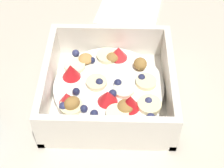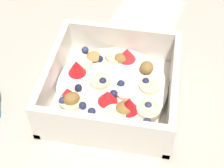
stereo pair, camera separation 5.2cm
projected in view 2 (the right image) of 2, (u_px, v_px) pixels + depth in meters
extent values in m
plane|color=beige|center=(119.00, 104.00, 0.53)|extent=(2.40, 2.40, 0.00)
cube|color=white|center=(112.00, 95.00, 0.53)|extent=(0.19, 0.19, 0.01)
cube|color=white|center=(173.00, 90.00, 0.50)|extent=(0.19, 0.01, 0.07)
cube|color=white|center=(54.00, 75.00, 0.52)|extent=(0.19, 0.01, 0.07)
cube|color=white|center=(100.00, 132.00, 0.45)|extent=(0.01, 0.17, 0.07)
cube|color=white|center=(121.00, 43.00, 0.57)|extent=(0.01, 0.17, 0.07)
cylinder|color=white|center=(112.00, 89.00, 0.52)|extent=(0.17, 0.17, 0.02)
cylinder|color=beige|center=(150.00, 86.00, 0.51)|extent=(0.05, 0.05, 0.01)
cylinder|color=#F4EAB7|center=(82.00, 63.00, 0.55)|extent=(0.04, 0.04, 0.01)
cylinder|color=beige|center=(71.00, 102.00, 0.49)|extent=(0.04, 0.04, 0.01)
cylinder|color=beige|center=(100.00, 81.00, 0.52)|extent=(0.04, 0.04, 0.01)
cylinder|color=#F4EAB7|center=(116.00, 115.00, 0.48)|extent=(0.04, 0.04, 0.01)
cylinder|color=#F7EFC6|center=(126.00, 92.00, 0.50)|extent=(0.04, 0.04, 0.01)
cylinder|color=beige|center=(116.00, 56.00, 0.56)|extent=(0.04, 0.04, 0.01)
cylinder|color=beige|center=(149.00, 109.00, 0.48)|extent=(0.04, 0.04, 0.01)
cone|color=red|center=(129.00, 104.00, 0.48)|extent=(0.04, 0.04, 0.03)
cone|color=red|center=(108.00, 96.00, 0.49)|extent=(0.04, 0.04, 0.02)
cone|color=red|center=(127.00, 54.00, 0.55)|extent=(0.04, 0.04, 0.02)
cone|color=red|center=(68.00, 93.00, 0.49)|extent=(0.03, 0.03, 0.02)
cone|color=red|center=(77.00, 67.00, 0.53)|extent=(0.03, 0.03, 0.03)
sphere|color=navy|center=(63.00, 101.00, 0.49)|extent=(0.01, 0.01, 0.01)
sphere|color=#191E3D|center=(78.00, 88.00, 0.51)|extent=(0.01, 0.01, 0.01)
sphere|color=#23284C|center=(114.00, 94.00, 0.50)|extent=(0.01, 0.01, 0.01)
sphere|color=#23284C|center=(83.00, 105.00, 0.48)|extent=(0.01, 0.01, 0.01)
sphere|color=#23284C|center=(122.00, 84.00, 0.51)|extent=(0.01, 0.01, 0.01)
sphere|color=#191E3D|center=(100.00, 59.00, 0.55)|extent=(0.01, 0.01, 0.01)
sphere|color=#23284C|center=(92.00, 112.00, 0.48)|extent=(0.01, 0.01, 0.01)
sphere|color=navy|center=(121.00, 121.00, 0.47)|extent=(0.01, 0.01, 0.01)
sphere|color=navy|center=(147.00, 122.00, 0.46)|extent=(0.01, 0.01, 0.01)
sphere|color=navy|center=(148.00, 105.00, 0.48)|extent=(0.01, 0.01, 0.01)
sphere|color=navy|center=(85.00, 50.00, 0.56)|extent=(0.01, 0.01, 0.01)
sphere|color=#23284C|center=(92.00, 55.00, 0.55)|extent=(0.01, 0.01, 0.01)
sphere|color=#23284C|center=(146.00, 81.00, 0.52)|extent=(0.01, 0.01, 0.01)
sphere|color=#23284C|center=(103.00, 81.00, 0.52)|extent=(0.01, 0.01, 0.01)
ellipsoid|color=tan|center=(94.00, 56.00, 0.55)|extent=(0.03, 0.03, 0.01)
ellipsoid|color=olive|center=(124.00, 108.00, 0.48)|extent=(0.03, 0.03, 0.01)
ellipsoid|color=olive|center=(120.00, 58.00, 0.55)|extent=(0.03, 0.03, 0.01)
ellipsoid|color=olive|center=(72.00, 99.00, 0.49)|extent=(0.03, 0.03, 0.02)
ellipsoid|color=olive|center=(147.00, 67.00, 0.53)|extent=(0.02, 0.02, 0.02)
cube|color=white|center=(148.00, 12.00, 0.68)|extent=(0.14, 0.14, 0.01)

